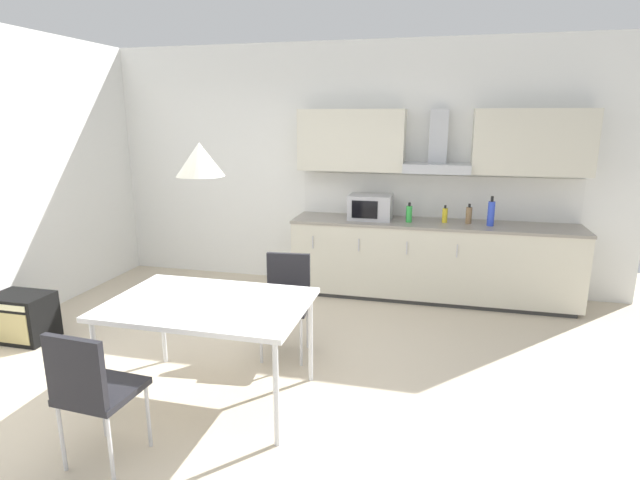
{
  "coord_description": "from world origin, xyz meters",
  "views": [
    {
      "loc": [
        1.24,
        -3.33,
        2.02
      ],
      "look_at": [
        0.26,
        0.67,
        1.0
      ],
      "focal_mm": 28.0,
      "sensor_mm": 36.0,
      "label": 1
    }
  ],
  "objects_px": {
    "microwave": "(370,207)",
    "dining_table": "(208,308)",
    "bottle_blue": "(491,213)",
    "bottle_yellow": "(445,215)",
    "bottle_brown": "(469,215)",
    "chair_near_left": "(91,386)",
    "pendant_lamp": "(200,159)",
    "guitar_amp": "(23,317)",
    "bottle_green": "(409,214)",
    "chair_far_right": "(287,294)"
  },
  "relations": [
    {
      "from": "pendant_lamp",
      "to": "microwave",
      "type": "bearing_deg",
      "value": 72.95
    },
    {
      "from": "bottle_brown",
      "to": "guitar_amp",
      "type": "relative_size",
      "value": 0.42
    },
    {
      "from": "bottle_green",
      "to": "guitar_amp",
      "type": "relative_size",
      "value": 0.42
    },
    {
      "from": "bottle_yellow",
      "to": "bottle_brown",
      "type": "bearing_deg",
      "value": 0.23
    },
    {
      "from": "bottle_brown",
      "to": "guitar_amp",
      "type": "xyz_separation_m",
      "value": [
        -4.0,
        -2.07,
        -0.76
      ]
    },
    {
      "from": "chair_near_left",
      "to": "chair_far_right",
      "type": "relative_size",
      "value": 1.0
    },
    {
      "from": "bottle_yellow",
      "to": "dining_table",
      "type": "height_order",
      "value": "bottle_yellow"
    },
    {
      "from": "bottle_yellow",
      "to": "bottle_brown",
      "type": "xyz_separation_m",
      "value": [
        0.25,
        0.0,
        0.01
      ]
    },
    {
      "from": "bottle_yellow",
      "to": "dining_table",
      "type": "distance_m",
      "value": 3.04
    },
    {
      "from": "bottle_brown",
      "to": "chair_near_left",
      "type": "relative_size",
      "value": 0.25
    },
    {
      "from": "chair_near_left",
      "to": "bottle_green",
      "type": "bearing_deg",
      "value": 65.28
    },
    {
      "from": "microwave",
      "to": "bottle_brown",
      "type": "relative_size",
      "value": 2.18
    },
    {
      "from": "bottle_blue",
      "to": "chair_near_left",
      "type": "distance_m",
      "value": 4.16
    },
    {
      "from": "bottle_yellow",
      "to": "bottle_green",
      "type": "bearing_deg",
      "value": -169.4
    },
    {
      "from": "dining_table",
      "to": "pendant_lamp",
      "type": "xyz_separation_m",
      "value": [
        -0.0,
        -0.0,
        1.04
      ]
    },
    {
      "from": "dining_table",
      "to": "guitar_amp",
      "type": "height_order",
      "value": "dining_table"
    },
    {
      "from": "bottle_yellow",
      "to": "guitar_amp",
      "type": "bearing_deg",
      "value": -151.15
    },
    {
      "from": "microwave",
      "to": "chair_near_left",
      "type": "height_order",
      "value": "microwave"
    },
    {
      "from": "dining_table",
      "to": "chair_near_left",
      "type": "distance_m",
      "value": 0.93
    },
    {
      "from": "bottle_blue",
      "to": "bottle_yellow",
      "type": "xyz_separation_m",
      "value": [
        -0.48,
        0.06,
        -0.05
      ]
    },
    {
      "from": "bottle_blue",
      "to": "dining_table",
      "type": "distance_m",
      "value": 3.27
    },
    {
      "from": "bottle_blue",
      "to": "pendant_lamp",
      "type": "bearing_deg",
      "value": -129.78
    },
    {
      "from": "bottle_blue",
      "to": "guitar_amp",
      "type": "distance_m",
      "value": 4.75
    },
    {
      "from": "bottle_blue",
      "to": "chair_near_left",
      "type": "height_order",
      "value": "bottle_blue"
    },
    {
      "from": "dining_table",
      "to": "guitar_amp",
      "type": "xyz_separation_m",
      "value": [
        -2.14,
        0.5,
        -0.49
      ]
    },
    {
      "from": "bottle_green",
      "to": "chair_near_left",
      "type": "height_order",
      "value": "bottle_green"
    },
    {
      "from": "bottle_blue",
      "to": "bottle_yellow",
      "type": "distance_m",
      "value": 0.48
    },
    {
      "from": "bottle_green",
      "to": "dining_table",
      "type": "height_order",
      "value": "bottle_green"
    },
    {
      "from": "bottle_yellow",
      "to": "guitar_amp",
      "type": "relative_size",
      "value": 0.37
    },
    {
      "from": "chair_near_left",
      "to": "guitar_amp",
      "type": "height_order",
      "value": "chair_near_left"
    },
    {
      "from": "bottle_brown",
      "to": "microwave",
      "type": "bearing_deg",
      "value": -178.95
    },
    {
      "from": "bottle_green",
      "to": "chair_near_left",
      "type": "bearing_deg",
      "value": -114.72
    },
    {
      "from": "bottle_green",
      "to": "dining_table",
      "type": "relative_size",
      "value": 0.16
    },
    {
      "from": "microwave",
      "to": "dining_table",
      "type": "relative_size",
      "value": 0.34
    },
    {
      "from": "microwave",
      "to": "guitar_amp",
      "type": "relative_size",
      "value": 0.92
    },
    {
      "from": "bottle_green",
      "to": "bottle_brown",
      "type": "xyz_separation_m",
      "value": [
        0.64,
        0.07,
        0.0
      ]
    },
    {
      "from": "bottle_green",
      "to": "pendant_lamp",
      "type": "distance_m",
      "value": 2.88
    },
    {
      "from": "bottle_green",
      "to": "guitar_amp",
      "type": "height_order",
      "value": "bottle_green"
    },
    {
      "from": "dining_table",
      "to": "chair_near_left",
      "type": "bearing_deg",
      "value": -110.47
    },
    {
      "from": "microwave",
      "to": "pendant_lamp",
      "type": "relative_size",
      "value": 1.5
    },
    {
      "from": "dining_table",
      "to": "chair_near_left",
      "type": "relative_size",
      "value": 1.6
    },
    {
      "from": "bottle_blue",
      "to": "dining_table",
      "type": "relative_size",
      "value": 0.23
    },
    {
      "from": "bottle_green",
      "to": "chair_near_left",
      "type": "xyz_separation_m",
      "value": [
        -1.54,
        -3.35,
        -0.44
      ]
    },
    {
      "from": "bottle_blue",
      "to": "bottle_brown",
      "type": "relative_size",
      "value": 1.45
    },
    {
      "from": "pendant_lamp",
      "to": "bottle_brown",
      "type": "bearing_deg",
      "value": 54.01
    },
    {
      "from": "bottle_yellow",
      "to": "pendant_lamp",
      "type": "xyz_separation_m",
      "value": [
        -1.61,
        -2.56,
        0.78
      ]
    },
    {
      "from": "microwave",
      "to": "chair_far_right",
      "type": "bearing_deg",
      "value": -105.68
    },
    {
      "from": "microwave",
      "to": "bottle_blue",
      "type": "height_order",
      "value": "bottle_blue"
    },
    {
      "from": "bottle_yellow",
      "to": "chair_near_left",
      "type": "distance_m",
      "value": 3.95
    },
    {
      "from": "microwave",
      "to": "chair_far_right",
      "type": "xyz_separation_m",
      "value": [
        -0.47,
        -1.69,
        -0.49
      ]
    }
  ]
}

